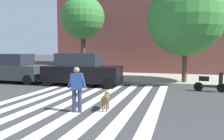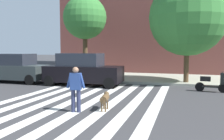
{
  "view_description": "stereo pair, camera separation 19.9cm",
  "coord_description": "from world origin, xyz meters",
  "px_view_note": "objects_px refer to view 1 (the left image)",
  "views": [
    {
      "loc": [
        3.26,
        -1.95,
        2.26
      ],
      "look_at": [
        0.37,
        8.26,
        1.34
      ],
      "focal_mm": 38.34,
      "sensor_mm": 36.0,
      "label": 1
    },
    {
      "loc": [
        3.45,
        -1.89,
        2.26
      ],
      "look_at": [
        0.37,
        8.26,
        1.34
      ],
      "focal_mm": 38.34,
      "sensor_mm": 36.0,
      "label": 2
    }
  ],
  "objects_px": {
    "parked_car_behind_first": "(81,70)",
    "parked_scooter": "(210,83)",
    "street_tree_middle": "(186,18)",
    "dog_on_leash": "(106,98)",
    "parked_car_near_curb": "(13,68)",
    "pedestrian_dog_walker": "(77,87)",
    "street_tree_nearest": "(83,18)"
  },
  "relations": [
    {
      "from": "parked_car_near_curb",
      "to": "parked_car_behind_first",
      "type": "relative_size",
      "value": 0.89
    },
    {
      "from": "street_tree_nearest",
      "to": "street_tree_middle",
      "type": "relative_size",
      "value": 0.95
    },
    {
      "from": "parked_car_behind_first",
      "to": "street_tree_middle",
      "type": "distance_m",
      "value": 7.41
    },
    {
      "from": "street_tree_middle",
      "to": "dog_on_leash",
      "type": "distance_m",
      "value": 9.12
    },
    {
      "from": "parked_scooter",
      "to": "dog_on_leash",
      "type": "relative_size",
      "value": 1.61
    },
    {
      "from": "parked_car_near_curb",
      "to": "street_tree_nearest",
      "type": "relative_size",
      "value": 0.7
    },
    {
      "from": "parked_car_near_curb",
      "to": "pedestrian_dog_walker",
      "type": "xyz_separation_m",
      "value": [
        7.42,
        -6.02,
        -0.03
      ]
    },
    {
      "from": "parked_scooter",
      "to": "parked_car_near_curb",
      "type": "bearing_deg",
      "value": 179.13
    },
    {
      "from": "pedestrian_dog_walker",
      "to": "dog_on_leash",
      "type": "height_order",
      "value": "pedestrian_dog_walker"
    },
    {
      "from": "street_tree_nearest",
      "to": "pedestrian_dog_walker",
      "type": "xyz_separation_m",
      "value": [
        3.68,
        -9.46,
        -3.74
      ]
    },
    {
      "from": "parked_car_near_curb",
      "to": "parked_scooter",
      "type": "height_order",
      "value": "parked_car_near_curb"
    },
    {
      "from": "parked_car_behind_first",
      "to": "street_tree_nearest",
      "type": "bearing_deg",
      "value": 110.69
    },
    {
      "from": "dog_on_leash",
      "to": "parked_car_near_curb",
      "type": "bearing_deg",
      "value": 146.87
    },
    {
      "from": "parked_scooter",
      "to": "street_tree_middle",
      "type": "height_order",
      "value": "street_tree_middle"
    },
    {
      "from": "street_tree_middle",
      "to": "pedestrian_dog_walker",
      "type": "distance_m",
      "value": 9.75
    },
    {
      "from": "street_tree_nearest",
      "to": "parked_scooter",
      "type": "bearing_deg",
      "value": -22.41
    },
    {
      "from": "parked_car_near_curb",
      "to": "street_tree_nearest",
      "type": "height_order",
      "value": "street_tree_nearest"
    },
    {
      "from": "street_tree_middle",
      "to": "street_tree_nearest",
      "type": "bearing_deg",
      "value": 171.41
    },
    {
      "from": "parked_scooter",
      "to": "street_tree_nearest",
      "type": "relative_size",
      "value": 0.26
    },
    {
      "from": "parked_car_behind_first",
      "to": "parked_scooter",
      "type": "xyz_separation_m",
      "value": [
        7.49,
        -0.19,
        -0.49
      ]
    },
    {
      "from": "parked_scooter",
      "to": "pedestrian_dog_walker",
      "type": "xyz_separation_m",
      "value": [
        -5.11,
        -5.83,
        0.45
      ]
    },
    {
      "from": "parked_scooter",
      "to": "dog_on_leash",
      "type": "distance_m",
      "value": 6.72
    },
    {
      "from": "parked_car_near_curb",
      "to": "parked_car_behind_first",
      "type": "height_order",
      "value": "parked_car_behind_first"
    },
    {
      "from": "parked_car_near_curb",
      "to": "parked_scooter",
      "type": "bearing_deg",
      "value": -0.87
    },
    {
      "from": "parked_scooter",
      "to": "street_tree_middle",
      "type": "bearing_deg",
      "value": 117.12
    },
    {
      "from": "street_tree_middle",
      "to": "dog_on_leash",
      "type": "height_order",
      "value": "street_tree_middle"
    },
    {
      "from": "street_tree_nearest",
      "to": "dog_on_leash",
      "type": "distance_m",
      "value": 10.85
    },
    {
      "from": "parked_scooter",
      "to": "street_tree_nearest",
      "type": "bearing_deg",
      "value": 157.59
    },
    {
      "from": "parked_scooter",
      "to": "dog_on_leash",
      "type": "height_order",
      "value": "parked_scooter"
    },
    {
      "from": "parked_car_near_curb",
      "to": "street_tree_nearest",
      "type": "xyz_separation_m",
      "value": [
        3.74,
        3.44,
        3.71
      ]
    },
    {
      "from": "parked_car_near_curb",
      "to": "pedestrian_dog_walker",
      "type": "distance_m",
      "value": 9.56
    },
    {
      "from": "parked_car_near_curb",
      "to": "dog_on_leash",
      "type": "xyz_separation_m",
      "value": [
        8.33,
        -5.44,
        -0.52
      ]
    }
  ]
}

